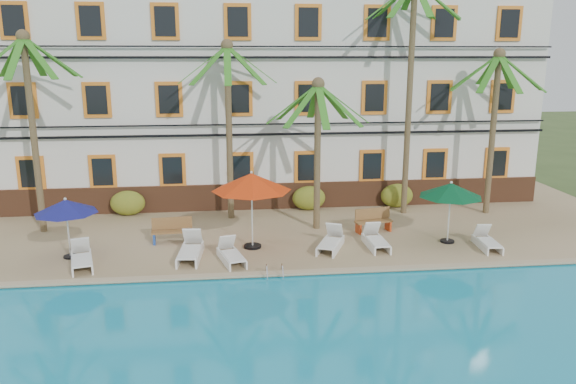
{
  "coord_description": "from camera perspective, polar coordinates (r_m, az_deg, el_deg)",
  "views": [
    {
      "loc": [
        -2.1,
        -17.72,
        7.14
      ],
      "look_at": [
        0.19,
        3.0,
        2.0
      ],
      "focal_mm": 35.0,
      "sensor_mm": 36.0,
      "label": 1
    }
  ],
  "objects": [
    {
      "name": "palm_b",
      "position": [
        23.53,
        -6.07,
        8.7
      ],
      "size": [
        4.01,
        4.01,
        7.48
      ],
      "color": "brown",
      "rests_on": "pool_deck"
    },
    {
      "name": "palm_c",
      "position": [
        22.04,
        3.03,
        6.15
      ],
      "size": [
        4.01,
        4.01,
        6.03
      ],
      "color": "brown",
      "rests_on": "pool_deck"
    },
    {
      "name": "pool_coping",
      "position": [
        18.29,
        0.75,
        -8.18
      ],
      "size": [
        30.0,
        0.35,
        0.06
      ],
      "primitive_type": "cube",
      "color": "tan",
      "rests_on": "pool_deck"
    },
    {
      "name": "lounger_b",
      "position": [
        19.76,
        -9.89,
        -5.83
      ],
      "size": [
        0.87,
        2.04,
        0.94
      ],
      "color": "white",
      "rests_on": "pool_deck"
    },
    {
      "name": "palm_e",
      "position": [
        25.75,
        20.26,
        7.92
      ],
      "size": [
        4.01,
        4.01,
        7.14
      ],
      "color": "brown",
      "rests_on": "pool_deck"
    },
    {
      "name": "ground",
      "position": [
        19.22,
        0.42,
        -7.96
      ],
      "size": [
        100.0,
        100.0,
        0.0
      ],
      "primitive_type": "plane",
      "color": "#384C23",
      "rests_on": "ground"
    },
    {
      "name": "lounger_a",
      "position": [
        20.0,
        -20.24,
        -6.34
      ],
      "size": [
        1.11,
        1.94,
        0.87
      ],
      "color": "white",
      "rests_on": "pool_deck"
    },
    {
      "name": "shrub_right",
      "position": [
        26.3,
        11.0,
        -0.36
      ],
      "size": [
        1.5,
        0.9,
        1.1
      ],
      "primitive_type": "ellipsoid",
      "color": "#275A19",
      "rests_on": "pool_deck"
    },
    {
      "name": "shrub_mid",
      "position": [
        25.4,
        2.13,
        -0.62
      ],
      "size": [
        1.5,
        0.9,
        1.1
      ],
      "primitive_type": "ellipsoid",
      "color": "#275A19",
      "rests_on": "pool_deck"
    },
    {
      "name": "lounger_c",
      "position": [
        19.28,
        -5.8,
        -6.31
      ],
      "size": [
        1.04,
        1.84,
        0.82
      ],
      "color": "white",
      "rests_on": "pool_deck"
    },
    {
      "name": "pool_ladder",
      "position": [
        18.14,
        -1.39,
        -8.48
      ],
      "size": [
        0.54,
        0.74,
        0.74
      ],
      "color": "silver",
      "rests_on": "ground"
    },
    {
      "name": "umbrella_red",
      "position": [
        20.0,
        -3.72,
        0.98
      ],
      "size": [
        2.87,
        2.87,
        2.86
      ],
      "color": "black",
      "rests_on": "pool_deck"
    },
    {
      "name": "palm_a",
      "position": [
        23.59,
        -24.7,
        7.96
      ],
      "size": [
        4.01,
        4.01,
        7.78
      ],
      "color": "brown",
      "rests_on": "pool_deck"
    },
    {
      "name": "pool_deck",
      "position": [
        23.87,
        -0.99,
        -3.24
      ],
      "size": [
        30.0,
        12.0,
        0.25
      ],
      "primitive_type": "cube",
      "color": "tan",
      "rests_on": "ground"
    },
    {
      "name": "umbrella_blue",
      "position": [
        20.55,
        -21.64,
        -1.4
      ],
      "size": [
        2.15,
        2.15,
        2.15
      ],
      "color": "black",
      "rests_on": "pool_deck"
    },
    {
      "name": "shrub_left",
      "position": [
        25.51,
        -15.97,
        -1.09
      ],
      "size": [
        1.5,
        0.9,
        1.1
      ],
      "primitive_type": "ellipsoid",
      "color": "#275A19",
      "rests_on": "pool_deck"
    },
    {
      "name": "lounger_d",
      "position": [
        20.44,
        4.37,
        -5.06
      ],
      "size": [
        1.33,
        1.93,
        0.86
      ],
      "color": "white",
      "rests_on": "pool_deck"
    },
    {
      "name": "hotel_building",
      "position": [
        27.84,
        -2.01,
        10.2
      ],
      "size": [
        25.4,
        6.44,
        10.22
      ],
      "color": "silver",
      "rests_on": "pool_deck"
    },
    {
      "name": "lounger_e",
      "position": [
        20.85,
        8.91,
        -4.83
      ],
      "size": [
        0.68,
        1.79,
        0.84
      ],
      "color": "white",
      "rests_on": "pool_deck"
    },
    {
      "name": "palm_d",
      "position": [
        24.66,
        12.35,
        12.04
      ],
      "size": [
        4.01,
        4.01,
        10.0
      ],
      "color": "brown",
      "rests_on": "pool_deck"
    },
    {
      "name": "bench_right",
      "position": [
        22.59,
        8.61,
        -2.82
      ],
      "size": [
        1.56,
        0.76,
        0.93
      ],
      "color": "olive",
      "rests_on": "pool_deck"
    },
    {
      "name": "umbrella_green",
      "position": [
        21.5,
        16.21,
        0.16
      ],
      "size": [
        2.35,
        2.35,
        2.36
      ],
      "color": "black",
      "rests_on": "pool_deck"
    },
    {
      "name": "bench_left",
      "position": [
        21.55,
        -11.73,
        -3.78
      ],
      "size": [
        1.53,
        0.59,
        0.93
      ],
      "color": "olive",
      "rests_on": "pool_deck"
    },
    {
      "name": "lounger_f",
      "position": [
        21.77,
        19.55,
        -4.72
      ],
      "size": [
        0.73,
        1.71,
        0.79
      ],
      "color": "white",
      "rests_on": "pool_deck"
    }
  ]
}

